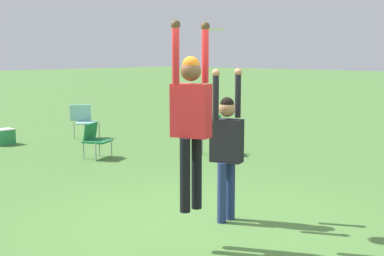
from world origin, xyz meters
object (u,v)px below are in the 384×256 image
(camping_chair_4, at_px, (214,131))
(camping_chair_5, at_px, (84,119))
(person_jumping, at_px, (191,112))
(cooler_box, at_px, (3,137))
(person_defending, at_px, (227,142))
(camping_chair_2, at_px, (95,138))
(frisbee, at_px, (213,29))

(camping_chair_4, height_order, camping_chair_5, camping_chair_5)
(person_jumping, bearing_deg, camping_chair_4, -69.48)
(camping_chair_5, xyz_separation_m, cooler_box, (-1.96, 0.64, -0.32))
(camping_chair_4, bearing_deg, camping_chair_5, -45.23)
(camping_chair_4, relative_size, cooler_box, 1.75)
(camping_chair_5, relative_size, cooler_box, 1.80)
(person_defending, bearing_deg, camping_chair_2, 145.78)
(person_jumping, height_order, frisbee, person_jumping)
(frisbee, distance_m, camping_chair_2, 5.53)
(frisbee, xyz_separation_m, cooler_box, (1.35, 7.84, -2.33))
(camping_chair_5, bearing_deg, camping_chair_2, 96.39)
(person_jumping, height_order, cooler_box, person_jumping)
(camping_chair_5, bearing_deg, frisbee, 103.56)
(person_jumping, height_order, camping_chair_2, person_jumping)
(frisbee, distance_m, camping_chair_4, 5.45)
(frisbee, distance_m, cooler_box, 8.29)
(cooler_box, bearing_deg, camping_chair_5, -18.16)
(person_defending, height_order, cooler_box, person_defending)
(person_jumping, height_order, person_defending, person_jumping)
(cooler_box, bearing_deg, person_jumping, -104.30)
(camping_chair_4, height_order, cooler_box, camping_chair_4)
(frisbee, height_order, camping_chair_5, frisbee)
(camping_chair_2, distance_m, camping_chair_5, 2.83)
(person_defending, relative_size, frisbee, 7.26)
(frisbee, bearing_deg, camping_chair_5, 65.35)
(person_defending, relative_size, camping_chair_5, 2.30)
(camping_chair_5, bearing_deg, person_jumping, 99.95)
(person_jumping, bearing_deg, camping_chair_5, -45.13)
(person_defending, relative_size, camping_chair_2, 2.71)
(camping_chair_4, relative_size, camping_chair_5, 0.97)
(person_jumping, distance_m, person_defending, 1.21)
(cooler_box, bearing_deg, camping_chair_4, -61.05)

